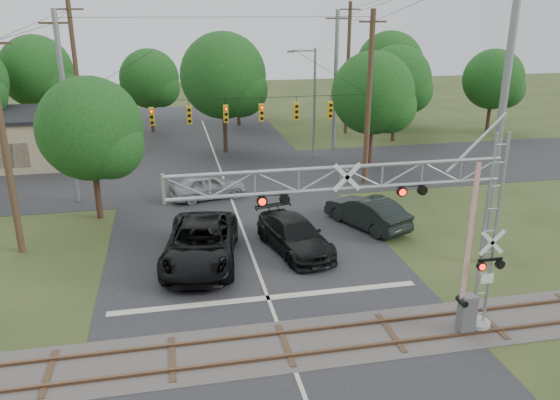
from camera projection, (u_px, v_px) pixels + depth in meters
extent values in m
plane|color=#303E1C|center=(299.00, 381.00, 17.67)|extent=(160.00, 160.00, 0.00)
cube|color=#252427|center=(251.00, 254.00, 26.91)|extent=(14.00, 90.00, 0.02)
cube|color=#252427|center=(222.00, 175.00, 39.86)|extent=(90.00, 12.00, 0.02)
cube|color=#46403D|center=(286.00, 346.00, 19.51)|extent=(90.00, 3.20, 0.05)
cube|color=brown|center=(290.00, 356.00, 18.82)|extent=(90.00, 0.12, 0.14)
cube|color=brown|center=(282.00, 333.00, 20.15)|extent=(90.00, 0.12, 0.14)
cylinder|color=#989792|center=(477.00, 324.00, 20.58)|extent=(0.94, 0.94, 0.31)
cube|color=silver|center=(487.00, 279.00, 19.60)|extent=(0.47, 0.03, 0.37)
cube|color=#5D5D5F|center=(467.00, 314.00, 20.07)|extent=(0.57, 0.47, 1.57)
cube|color=red|center=(470.00, 235.00, 18.97)|extent=(0.15, 0.09, 5.22)
cylinder|color=gray|center=(66.00, 110.00, 32.47)|extent=(0.32, 0.32, 11.50)
cylinder|color=#44311F|center=(369.00, 100.00, 36.09)|extent=(0.36, 0.36, 11.50)
cylinder|color=black|center=(225.00, 99.00, 34.15)|extent=(19.00, 0.03, 0.03)
cube|color=#EAAD10|center=(113.00, 118.00, 33.15)|extent=(0.30, 0.30, 1.10)
cube|color=#EAAD10|center=(152.00, 116.00, 33.59)|extent=(0.30, 0.30, 1.10)
cube|color=#EAAD10|center=(189.00, 115.00, 34.03)|extent=(0.30, 0.30, 1.10)
cube|color=#EAAD10|center=(226.00, 114.00, 34.46)|extent=(0.30, 0.30, 1.10)
cube|color=#EAAD10|center=(261.00, 112.00, 34.90)|extent=(0.30, 0.30, 1.10)
cube|color=#EAAD10|center=(296.00, 111.00, 35.33)|extent=(0.30, 0.30, 1.10)
cube|color=#EAAD10|center=(330.00, 110.00, 35.77)|extent=(0.30, 0.30, 1.10)
imported|color=black|center=(201.00, 243.00, 25.68)|extent=(4.37, 7.53, 1.97)
imported|color=black|center=(295.00, 235.00, 27.03)|extent=(3.53, 6.08, 1.66)
imported|color=gray|center=(208.00, 186.00, 34.64)|extent=(5.14, 2.93, 1.65)
imported|color=black|center=(367.00, 212.00, 30.04)|extent=(3.79, 5.55, 1.73)
cylinder|color=gray|center=(314.00, 104.00, 43.28)|extent=(0.19, 0.19, 8.65)
cylinder|color=gray|center=(303.00, 51.00, 41.74)|extent=(1.92, 0.12, 0.12)
cube|color=#5D5D5F|center=(291.00, 51.00, 41.58)|extent=(0.58, 0.24, 0.14)
cylinder|color=#44311F|center=(78.00, 87.00, 39.87)|extent=(0.34, 0.34, 12.16)
cube|color=#44311F|center=(69.00, 9.00, 38.10)|extent=(2.00, 0.12, 0.12)
cylinder|color=gray|center=(335.00, 81.00, 45.94)|extent=(0.34, 0.34, 11.46)
cube|color=#44311F|center=(338.00, 18.00, 44.28)|extent=(2.00, 0.12, 0.12)
cylinder|color=#44311F|center=(5.00, 147.00, 25.47)|extent=(0.34, 0.34, 10.70)
cylinder|color=gray|center=(502.00, 115.00, 23.78)|extent=(0.34, 0.34, 14.09)
cylinder|color=#44311F|center=(348.00, 70.00, 51.46)|extent=(0.34, 0.34, 12.18)
cube|color=#44311F|center=(350.00, 9.00, 49.69)|extent=(2.00, 0.12, 0.12)
cylinder|color=#3B241B|center=(42.00, 114.00, 51.54)|extent=(0.36, 0.36, 4.30)
sphere|color=#164213|center=(36.00, 71.00, 50.25)|extent=(6.64, 6.64, 6.64)
cylinder|color=#3B241B|center=(97.00, 187.00, 31.02)|extent=(0.36, 0.36, 3.71)
sphere|color=#164213|center=(90.00, 129.00, 29.91)|extent=(5.74, 5.74, 5.74)
cylinder|color=#3B241B|center=(152.00, 113.00, 53.57)|extent=(0.36, 0.36, 3.67)
sphere|color=#164213|center=(149.00, 79.00, 52.47)|extent=(5.67, 5.67, 5.67)
cylinder|color=#3B241B|center=(225.00, 126.00, 45.58)|extent=(0.36, 0.36, 4.53)
sphere|color=#164213|center=(223.00, 76.00, 44.23)|extent=(6.99, 6.99, 6.99)
cylinder|color=#3B241B|center=(239.00, 108.00, 56.56)|extent=(0.36, 0.36, 3.58)
sphere|color=#164213|center=(238.00, 76.00, 55.49)|extent=(5.53, 5.53, 5.53)
cylinder|color=#3B241B|center=(370.00, 141.00, 41.49)|extent=(0.36, 0.36, 3.97)
sphere|color=#164213|center=(373.00, 93.00, 40.30)|extent=(6.14, 6.14, 6.14)
cylinder|color=#3B241B|center=(394.00, 119.00, 49.73)|extent=(0.36, 0.36, 3.93)
sphere|color=#164213|center=(397.00, 80.00, 48.56)|extent=(6.08, 6.08, 6.08)
cylinder|color=#3B241B|center=(387.00, 105.00, 56.12)|extent=(0.36, 0.36, 4.38)
sphere|color=#164213|center=(390.00, 65.00, 54.82)|extent=(6.76, 6.76, 6.76)
cylinder|color=#3B241B|center=(489.00, 114.00, 53.02)|extent=(0.36, 0.36, 3.68)
sphere|color=#164213|center=(493.00, 79.00, 51.92)|extent=(5.68, 5.68, 5.68)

